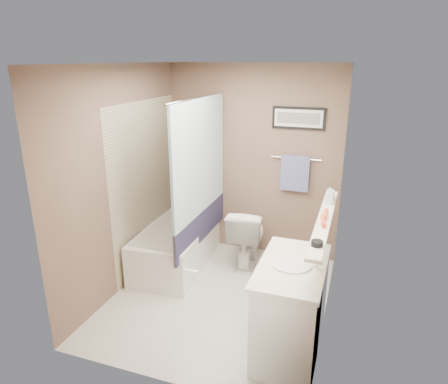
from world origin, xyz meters
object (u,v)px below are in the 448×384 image
(toilet, at_px, (247,235))
(glass_jar, at_px, (330,195))
(bathtub, at_px, (178,244))
(candle_bowl_near, at_px, (317,243))
(vanity, at_px, (291,310))
(hair_brush_front, at_px, (323,221))
(soap_bottle, at_px, (329,196))
(hair_brush_back, at_px, (325,214))

(toilet, xyz_separation_m, glass_jar, (0.97, -0.49, 0.79))
(bathtub, xyz_separation_m, glass_jar, (1.79, -0.21, 0.92))
(toilet, xyz_separation_m, candle_bowl_near, (0.97, -1.57, 0.76))
(toilet, height_order, candle_bowl_near, candle_bowl_near)
(vanity, bearing_deg, toilet, 120.04)
(toilet, distance_m, hair_brush_front, 1.67)
(bathtub, distance_m, toilet, 0.87)
(candle_bowl_near, relative_size, hair_brush_front, 0.41)
(toilet, bearing_deg, hair_brush_front, 125.79)
(bathtub, distance_m, soap_bottle, 2.04)
(vanity, distance_m, glass_jar, 1.21)
(candle_bowl_near, bearing_deg, hair_brush_back, 90.00)
(soap_bottle, bearing_deg, glass_jar, 90.00)
(toilet, relative_size, soap_bottle, 4.78)
(hair_brush_front, distance_m, glass_jar, 0.63)
(bathtub, height_order, glass_jar, glass_jar)
(candle_bowl_near, relative_size, soap_bottle, 0.58)
(vanity, height_order, candle_bowl_near, candle_bowl_near)
(bathtub, relative_size, toilet, 2.02)
(candle_bowl_near, bearing_deg, vanity, 138.96)
(toilet, xyz_separation_m, vanity, (0.79, -1.41, 0.03))
(vanity, height_order, hair_brush_front, hair_brush_front)
(toilet, height_order, hair_brush_front, hair_brush_front)
(toilet, height_order, vanity, vanity)
(toilet, relative_size, glass_jar, 7.41)
(hair_brush_front, distance_m, hair_brush_back, 0.17)
(hair_brush_front, relative_size, soap_bottle, 1.42)
(vanity, xyz_separation_m, hair_brush_back, (0.19, 0.46, 0.74))
(hair_brush_back, bearing_deg, hair_brush_front, -90.00)
(bathtub, height_order, vanity, vanity)
(vanity, relative_size, soap_bottle, 5.80)
(hair_brush_front, bearing_deg, candle_bowl_near, -90.00)
(candle_bowl_near, xyz_separation_m, glass_jar, (0.00, 1.08, 0.03))
(hair_brush_back, bearing_deg, candle_bowl_near, -90.00)
(bathtub, bearing_deg, soap_bottle, -14.04)
(candle_bowl_near, bearing_deg, glass_jar, 90.00)
(toilet, height_order, soap_bottle, soap_bottle)
(vanity, xyz_separation_m, soap_bottle, (0.19, 0.81, 0.79))
(bathtub, relative_size, hair_brush_front, 6.82)
(bathtub, relative_size, glass_jar, 15.00)
(soap_bottle, bearing_deg, hair_brush_back, -90.00)
(toilet, height_order, glass_jar, glass_jar)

